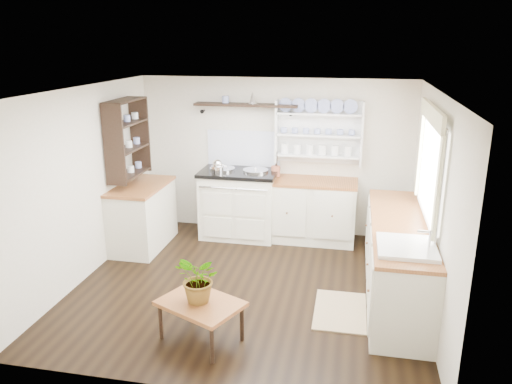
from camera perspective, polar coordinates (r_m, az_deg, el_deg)
floor at (r=6.06m, az=-0.97°, el=-10.66°), size 4.00×3.80×0.01m
wall_back at (r=7.42m, az=2.11°, el=4.06°), size 4.00×0.02×2.30m
wall_right at (r=5.56m, az=19.55°, el=-1.40°), size 0.02×3.80×2.30m
wall_left at (r=6.34m, az=-18.99°, el=0.85°), size 0.02×3.80×2.30m
ceiling at (r=5.39m, az=-1.09°, el=11.55°), size 4.00×3.80×0.01m
window at (r=5.59m, az=19.25°, el=3.14°), size 0.08×1.55×1.22m
aga_cooker at (r=7.37m, az=-1.92°, el=-1.23°), size 1.12×0.77×1.03m
back_cabinets at (r=7.25m, az=6.35°, el=-2.01°), size 1.27×0.63×0.90m
right_cabinets at (r=5.86m, az=15.84°, el=-7.35°), size 0.62×2.43×0.90m
belfast_sink at (r=5.04m, az=16.73°, el=-7.30°), size 0.55×0.60×0.45m
left_cabinets at (r=7.17m, az=-12.84°, el=-2.59°), size 0.62×1.13×0.90m
plate_rack at (r=7.23m, az=7.23°, el=6.87°), size 1.20×0.22×0.90m
high_shelf at (r=7.24m, az=-1.15°, el=9.85°), size 1.50×0.29×0.16m
left_shelving at (r=6.94m, az=-14.49°, el=6.00°), size 0.28×0.80×1.05m
kettle at (r=7.17m, az=-4.36°, el=2.75°), size 0.20×0.20×0.24m
utensil_crock at (r=7.24m, az=2.25°, el=2.39°), size 0.13×0.13×0.15m
center_table at (r=4.94m, az=-6.35°, el=-12.83°), size 0.92×0.81×0.41m
potted_plant at (r=4.80m, az=-6.46°, el=-9.86°), size 0.57×0.57×0.48m
floor_rug at (r=5.61m, az=9.60°, el=-13.24°), size 0.55×0.85×0.02m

